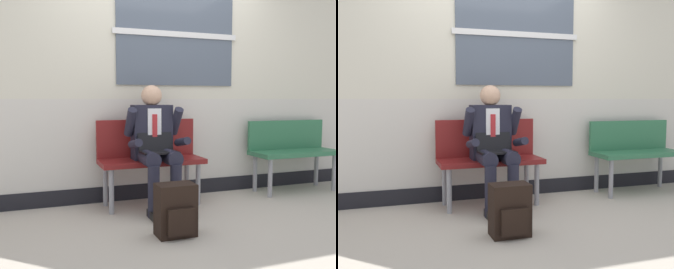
# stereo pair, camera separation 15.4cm
# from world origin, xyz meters

# --- Properties ---
(ground_plane) EXTENTS (18.00, 18.00, 0.00)m
(ground_plane) POSITION_xyz_m (0.00, 0.00, 0.00)
(ground_plane) COLOR #B2A899
(station_wall) EXTENTS (5.67, 0.17, 2.83)m
(station_wall) POSITION_xyz_m (0.00, 0.75, 1.41)
(station_wall) COLOR beige
(station_wall) RESTS_ON ground
(bench_with_person) EXTENTS (1.07, 0.42, 0.88)m
(bench_with_person) POSITION_xyz_m (-0.21, 0.47, 0.52)
(bench_with_person) COLOR maroon
(bench_with_person) RESTS_ON ground
(bench_empty) EXTENTS (1.07, 0.42, 0.84)m
(bench_empty) POSITION_xyz_m (1.58, 0.46, 0.51)
(bench_empty) COLOR #2D6B47
(bench_empty) RESTS_ON ground
(person_seated) EXTENTS (0.57, 0.70, 1.24)m
(person_seated) POSITION_xyz_m (-0.21, 0.27, 0.66)
(person_seated) COLOR #1E1E2D
(person_seated) RESTS_ON ground
(backpack) EXTENTS (0.31, 0.24, 0.42)m
(backpack) POSITION_xyz_m (-0.30, -0.50, 0.21)
(backpack) COLOR black
(backpack) RESTS_ON ground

